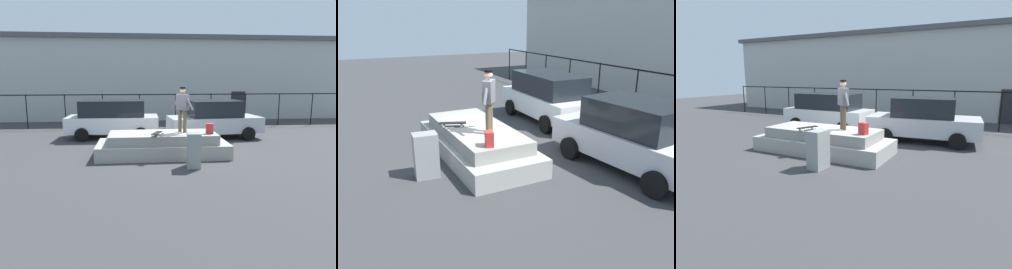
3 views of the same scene
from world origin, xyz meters
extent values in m
plane|color=#38383A|center=(0.00, 0.00, 0.00)|extent=(60.00, 60.00, 0.00)
cube|color=#9E9B93|center=(-0.30, -0.42, 0.26)|extent=(4.94, 2.09, 0.52)
cube|color=gray|center=(-0.30, -0.42, 0.70)|extent=(4.05, 1.71, 0.36)
cylinder|color=brown|center=(0.55, -0.40, 1.31)|extent=(0.14, 0.14, 0.85)
cylinder|color=brown|center=(0.38, -0.26, 1.31)|extent=(0.14, 0.14, 0.85)
cube|color=#595960|center=(0.46, -0.33, 2.03)|extent=(0.51, 0.49, 0.60)
cylinder|color=#595960|center=(0.68, -0.52, 2.02)|extent=(0.37, 0.33, 0.57)
cylinder|color=#595960|center=(0.25, -0.15, 2.02)|extent=(0.37, 0.33, 0.57)
sphere|color=tan|center=(0.46, -0.33, 2.47)|extent=(0.22, 0.22, 0.22)
cylinder|color=black|center=(0.46, -0.33, 2.57)|extent=(0.29, 0.29, 0.05)
cube|color=black|center=(-0.57, -1.04, 0.99)|extent=(0.48, 0.80, 0.02)
cylinder|color=silver|center=(-0.38, -0.84, 0.91)|extent=(0.05, 0.06, 0.06)
cylinder|color=silver|center=(-0.57, -0.76, 0.91)|extent=(0.05, 0.06, 0.06)
cylinder|color=silver|center=(-0.57, -1.31, 0.91)|extent=(0.05, 0.06, 0.06)
cylinder|color=silver|center=(-0.76, -1.23, 0.91)|extent=(0.05, 0.06, 0.06)
cube|color=red|center=(1.43, -0.78, 1.07)|extent=(0.33, 0.27, 0.38)
cube|color=white|center=(-2.46, 3.54, 0.70)|extent=(4.48, 1.96, 0.76)
cube|color=black|center=(-2.46, 3.54, 1.47)|extent=(3.14, 1.71, 0.78)
cylinder|color=black|center=(-3.82, 4.53, 0.32)|extent=(0.64, 0.23, 0.64)
cylinder|color=black|center=(-3.85, 2.62, 0.32)|extent=(0.64, 0.23, 0.64)
cylinder|color=black|center=(-1.06, 4.47, 0.32)|extent=(0.64, 0.23, 0.64)
cylinder|color=black|center=(-1.10, 2.56, 0.32)|extent=(0.64, 0.23, 0.64)
cube|color=#B7B7BC|center=(2.53, 2.99, 0.69)|extent=(4.65, 2.36, 0.75)
cube|color=black|center=(2.53, 2.99, 1.46)|extent=(2.62, 1.93, 0.79)
cylinder|color=black|center=(1.05, 3.84, 0.32)|extent=(0.66, 0.28, 0.64)
cylinder|color=black|center=(1.24, 1.87, 0.32)|extent=(0.66, 0.28, 0.64)
cylinder|color=black|center=(3.82, 4.10, 0.32)|extent=(0.66, 0.28, 0.64)
cylinder|color=black|center=(4.01, 2.14, 0.32)|extent=(0.66, 0.28, 0.64)
cube|color=gray|center=(0.58, -2.15, 0.58)|extent=(0.49, 0.64, 1.16)
cylinder|color=black|center=(-12.00, 6.81, 1.00)|extent=(0.06, 0.06, 2.00)
cylinder|color=black|center=(-9.82, 6.81, 1.00)|extent=(0.06, 0.06, 2.00)
cylinder|color=black|center=(-7.64, 6.81, 1.00)|extent=(0.06, 0.06, 2.00)
cylinder|color=black|center=(-5.45, 6.81, 1.00)|extent=(0.06, 0.06, 2.00)
cylinder|color=black|center=(-3.27, 6.81, 1.00)|extent=(0.06, 0.06, 2.00)
cylinder|color=black|center=(-1.09, 6.81, 1.00)|extent=(0.06, 0.06, 2.00)
cylinder|color=black|center=(1.09, 6.81, 1.00)|extent=(0.06, 0.06, 2.00)
cylinder|color=black|center=(3.27, 6.81, 1.00)|extent=(0.06, 0.06, 2.00)
cylinder|color=black|center=(5.45, 6.81, 1.00)|extent=(0.06, 0.06, 2.00)
cube|color=black|center=(0.00, 6.81, 1.96)|extent=(24.00, 0.04, 0.06)
cube|color=#B2B2AD|center=(0.00, 14.17, 2.78)|extent=(29.72, 8.82, 5.56)
cube|color=#4C4C51|center=(0.00, 14.17, 5.71)|extent=(30.31, 9.26, 0.30)
cube|color=#262628|center=(5.94, 9.75, 1.00)|extent=(1.00, 0.06, 2.00)
camera|label=1|loc=(-1.28, -12.21, 2.93)|focal=33.75mm
camera|label=2|loc=(8.81, -4.08, 3.86)|focal=37.36mm
camera|label=3|loc=(5.05, -8.99, 2.72)|focal=30.19mm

